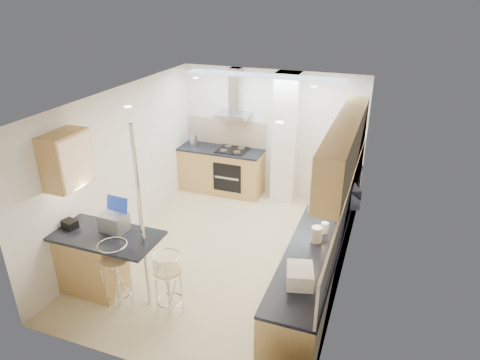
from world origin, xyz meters
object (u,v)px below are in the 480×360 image
(laptop, at_px, (114,222))
(bar_stool_end, at_px, (169,285))
(bar_stool_near, at_px, (117,275))
(bread_bin, at_px, (300,276))
(microwave, at_px, (343,193))

(laptop, bearing_deg, bar_stool_end, -10.36)
(bar_stool_near, relative_size, bar_stool_end, 1.08)
(laptop, xyz_separation_m, bread_bin, (2.54, -0.21, -0.04))
(microwave, height_order, bar_stool_near, microwave)
(microwave, relative_size, bar_stool_end, 0.63)
(bar_stool_near, bearing_deg, bread_bin, 21.93)
(bar_stool_near, distance_m, bread_bin, 2.42)
(bar_stool_near, height_order, bread_bin, bread_bin)
(microwave, distance_m, bar_stool_end, 2.86)
(microwave, distance_m, bread_bin, 2.11)
(microwave, relative_size, bread_bin, 1.60)
(microwave, height_order, bar_stool_end, microwave)
(bar_stool_end, distance_m, bread_bin, 1.74)
(microwave, xyz_separation_m, bread_bin, (-0.17, -2.10, -0.06))
(microwave, relative_size, laptop, 1.66)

